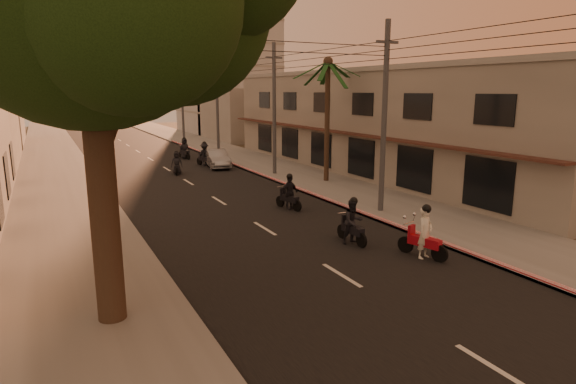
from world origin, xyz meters
name	(u,v)px	position (x,y,z in m)	size (l,w,h in m)	color
ground	(380,299)	(0.00, 0.00, 0.00)	(160.00, 160.00, 0.00)	#383023
road	(188,182)	(0.00, 20.00, 0.01)	(10.00, 140.00, 0.02)	black
sidewalk_right	(291,173)	(7.50, 20.00, 0.06)	(5.00, 140.00, 0.12)	slate
sidewalk_left	(61,192)	(-7.50, 20.00, 0.06)	(5.00, 140.00, 0.12)	slate
curb_stripe	(294,187)	(5.10, 15.00, 0.10)	(0.20, 60.00, 0.20)	red
shophouse_row	(383,121)	(13.95, 18.00, 3.65)	(8.80, 34.20, 7.30)	gray
distant_tower	(226,30)	(16.00, 56.00, 14.00)	(12.10, 12.10, 28.00)	#B7B5B2
palm_tree	(328,69)	(8.00, 16.00, 7.15)	(5.00, 5.00, 8.20)	black
utility_poles	(274,80)	(6.20, 20.00, 6.54)	(1.20, 48.26, 9.00)	#38383A
filler_right	(244,114)	(14.00, 45.00, 3.00)	(8.00, 14.00, 6.00)	#9F9A8F
scooter_red	(424,234)	(3.52, 2.09, 0.87)	(1.00, 1.95, 1.97)	black
scooter_mid_a	(353,223)	(2.22, 4.61, 0.84)	(0.86, 1.89, 1.86)	black
scooter_mid_b	(289,193)	(2.52, 10.57, 0.83)	(1.21, 1.84, 1.84)	black
scooter_far_a	(177,163)	(0.13, 23.35, 0.78)	(1.08, 1.70, 1.71)	black
scooter_far_b	(205,155)	(3.02, 26.06, 0.90)	(1.56, 1.94, 1.96)	black
parked_car	(217,159)	(3.68, 25.08, 0.69)	(1.98, 4.34, 1.38)	gray
scooter_far_c	(184,149)	(2.71, 30.83, 0.86)	(1.10, 1.91, 1.90)	black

